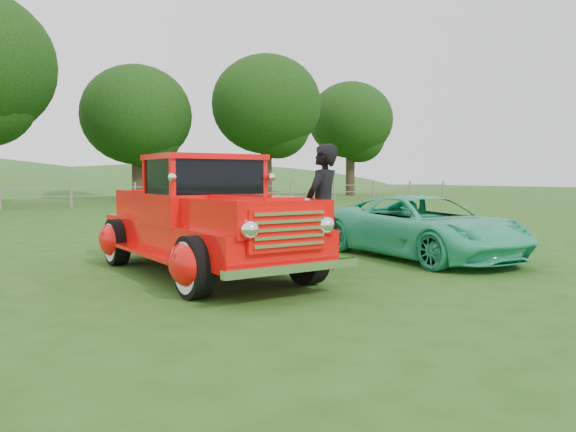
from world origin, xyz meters
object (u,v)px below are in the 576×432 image
tree_far_east (351,120)px  man (323,207)px  tree_near_east (137,115)px  red_pickup (203,221)px  teal_sedan (423,227)px  tree_mid_east (266,105)px

tree_far_east → man: size_ratio=4.51×
tree_near_east → tree_far_east: (17.00, 1.00, 0.61)m
tree_far_east → red_pickup: size_ratio=1.74×
red_pickup → teal_sedan: (4.02, -0.40, -0.24)m
tree_far_east → red_pickup: 36.80m
red_pickup → man: bearing=-23.1°
man → teal_sedan: bearing=155.4°
teal_sedan → tree_mid_east: bearing=69.1°
teal_sedan → man: man is taller
tree_mid_east → red_pickup: 29.35m
tree_mid_east → teal_sedan: bearing=-111.7°
tree_near_east → tree_far_east: bearing=3.4°
tree_near_east → man: bearing=-99.1°
tree_far_east → man: bearing=-126.8°
tree_mid_east → teal_sedan: tree_mid_east is taller
man → red_pickup: bearing=-49.3°
red_pickup → tree_near_east: bearing=73.5°
teal_sedan → red_pickup: bearing=175.1°
tree_near_east → tree_mid_east: (8.00, -2.00, 0.93)m
tree_near_east → red_pickup: tree_near_east is taller
tree_near_east → tree_far_east: size_ratio=0.94×
tree_mid_east → man: tree_mid_east is taller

